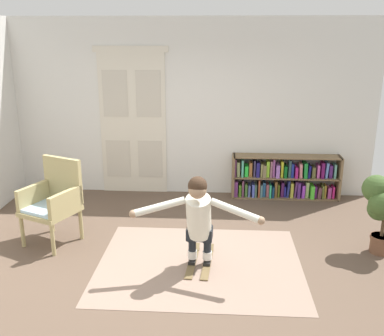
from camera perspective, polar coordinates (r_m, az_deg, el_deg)
ground_plane at (r=5.43m, az=-1.71°, el=-12.39°), size 7.20×7.20×0.00m
back_wall at (r=7.42m, az=0.03°, el=7.63°), size 6.00×0.10×2.90m
double_door at (r=7.53m, az=-7.55°, el=5.92°), size 1.22×0.05×2.45m
rug at (r=5.47m, az=0.99°, el=-12.13°), size 2.42×1.96×0.01m
bookshelf at (r=7.55m, az=11.52°, el=-1.33°), size 1.77×0.30×0.72m
wicker_chair at (r=6.07m, az=-17.25°, el=-3.86°), size 0.79×0.79×1.10m
skis_pair at (r=5.48m, az=1.03°, el=-11.80°), size 0.32×0.80×0.07m
person_skier at (r=5.04m, az=0.85°, el=-6.09°), size 1.46×0.60×1.11m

